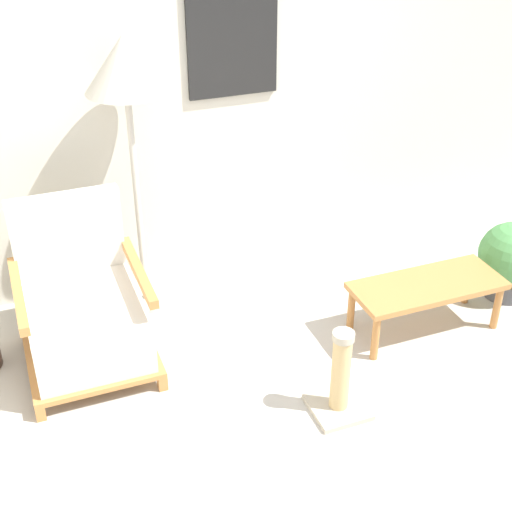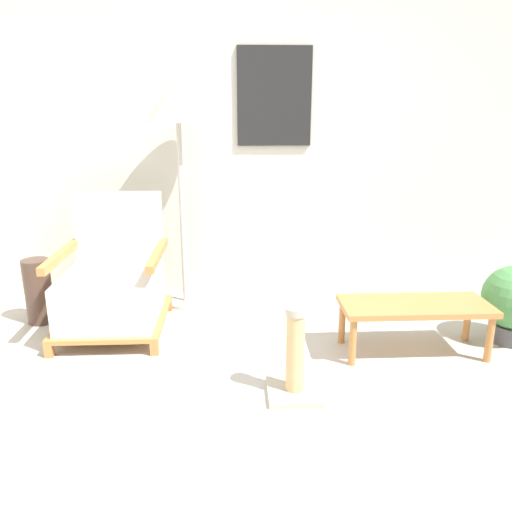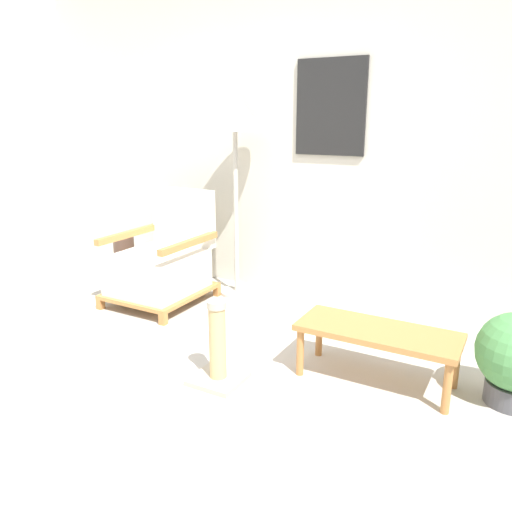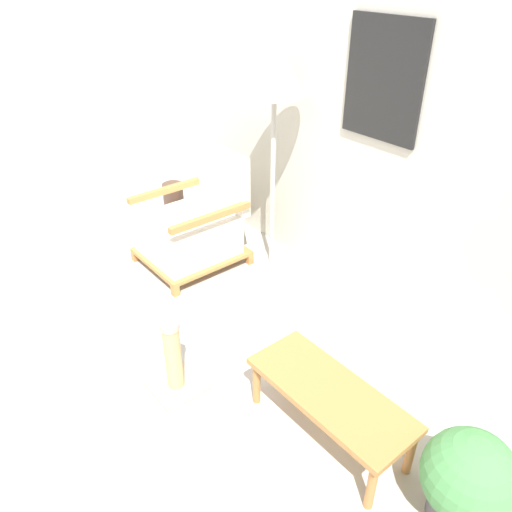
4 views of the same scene
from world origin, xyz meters
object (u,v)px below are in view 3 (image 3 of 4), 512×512
Objects in this scene: vase at (125,261)px; coffee_table at (378,336)px; floor_lamp at (235,121)px; armchair at (162,265)px; scratching_post at (218,353)px.

coffee_table is at bearing -13.20° from vase.
vase is (-1.00, -0.30, -1.22)m from floor_lamp.
floor_lamp is at bearing 16.91° from vase.
armchair is at bearing -133.51° from floor_lamp.
vase is (-2.48, 0.58, -0.05)m from coffee_table.
armchair reaches higher than scratching_post.
floor_lamp reaches higher than armchair.
coffee_table is at bearing 29.66° from scratching_post.
floor_lamp reaches higher than coffee_table.
vase is 1.98m from scratching_post.
floor_lamp is 3.64× the size of vase.
scratching_post reaches higher than vase.
floor_lamp is 1.60m from vase.
vase is (-0.56, 0.16, -0.08)m from armchair.
armchair is at bearing 167.50° from coffee_table.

